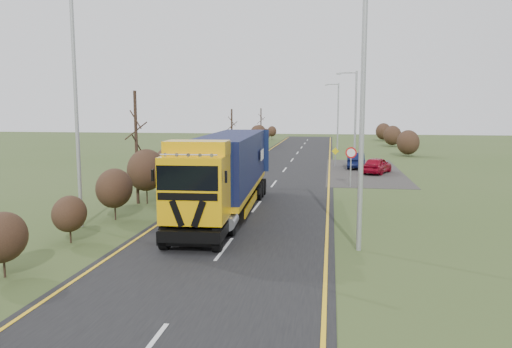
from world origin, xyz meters
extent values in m
plane|color=#3A4F22|center=(0.00, 0.00, 0.00)|extent=(160.00, 160.00, 0.00)
cube|color=black|center=(0.00, 10.00, 0.01)|extent=(8.00, 120.00, 0.02)
cube|color=#2D2A28|center=(6.50, 20.00, 0.01)|extent=(6.00, 18.00, 0.02)
cube|color=yellow|center=(-3.70, 10.00, 0.03)|extent=(0.12, 116.00, 0.01)
cube|color=yellow|center=(3.70, 10.00, 0.03)|extent=(0.12, 116.00, 0.01)
cube|color=silver|center=(0.00, -4.00, 0.03)|extent=(0.12, 3.00, 0.01)
cube|color=silver|center=(0.00, 4.00, 0.03)|extent=(0.12, 3.00, 0.01)
cube|color=silver|center=(0.00, 12.00, 0.03)|extent=(0.12, 3.00, 0.01)
cube|color=silver|center=(0.00, 20.00, 0.03)|extent=(0.12, 3.00, 0.01)
cube|color=silver|center=(0.00, 28.00, 0.03)|extent=(0.12, 3.00, 0.01)
cube|color=silver|center=(0.00, 36.00, 0.03)|extent=(0.12, 3.00, 0.01)
cube|color=silver|center=(0.00, 44.00, 0.03)|extent=(0.12, 3.00, 0.01)
cube|color=silver|center=(0.00, 52.00, 0.03)|extent=(0.12, 3.00, 0.01)
cube|color=silver|center=(0.00, 60.00, 0.03)|extent=(0.12, 3.00, 0.01)
ellipsoid|color=#322016|center=(-5.97, -8.00, 1.26)|extent=(1.34, 1.74, 1.54)
ellipsoid|color=#322016|center=(-6.02, -4.00, 1.14)|extent=(1.21, 1.57, 1.39)
ellipsoid|color=#322016|center=(-6.00, 0.00, 1.49)|extent=(1.58, 2.06, 1.82)
ellipsoid|color=#322016|center=(-5.98, 4.00, 1.84)|extent=(1.96, 2.55, 2.25)
ellipsoid|color=#322016|center=(-6.03, 8.00, 1.72)|extent=(1.83, 2.38, 2.10)
ellipsoid|color=#322016|center=(-5.95, 12.00, 1.28)|extent=(1.37, 1.78, 1.57)
ellipsoid|color=#322016|center=(-6.06, 16.00, 1.13)|extent=(1.20, 1.56, 1.38)
ellipsoid|color=#322016|center=(-5.92, 20.00, 1.46)|extent=(1.55, 2.02, 1.78)
ellipsoid|color=#322016|center=(-6.09, 24.00, 1.83)|extent=(1.95, 2.53, 2.24)
ellipsoid|color=#322016|center=(-5.90, 28.00, 1.74)|extent=(1.85, 2.41, 2.13)
ellipsoid|color=#322016|center=(-6.12, 32.00, 1.31)|extent=(1.40, 1.81, 1.61)
ellipsoid|color=#322016|center=(-5.87, 36.00, 1.12)|extent=(1.19, 1.55, 1.37)
ellipsoid|color=#322016|center=(-6.14, 40.00, 1.43)|extent=(1.52, 1.97, 1.75)
ellipsoid|color=#322016|center=(-5.84, 44.00, 1.81)|extent=(1.93, 2.51, 2.22)
ellipsoid|color=#322016|center=(-6.17, 48.00, 1.76)|extent=(1.88, 2.44, 2.16)
ellipsoid|color=#322016|center=(-5.82, 52.00, 1.34)|extent=(1.43, 1.85, 1.64)
ellipsoid|color=#322016|center=(-6.19, 56.00, 1.12)|extent=(1.19, 1.55, 1.37)
ellipsoid|color=#322016|center=(-5.80, 60.00, 1.40)|extent=(1.49, 1.93, 1.71)
cylinder|color=#2F2017|center=(-6.50, 4.00, 3.03)|extent=(0.18, 0.18, 6.05)
cylinder|color=#2F2017|center=(-6.50, 30.00, 2.53)|extent=(0.18, 0.18, 5.06)
cylinder|color=#2F2017|center=(-6.50, 52.00, 2.57)|extent=(0.18, 0.18, 5.15)
cube|color=black|center=(-1.14, -2.86, 0.65)|extent=(2.44, 4.39, 0.42)
cube|color=#EBAC0A|center=(-1.14, -3.70, 2.19)|extent=(2.43, 2.16, 2.43)
cube|color=black|center=(-1.14, -4.68, 0.51)|extent=(2.33, 0.22, 0.51)
cube|color=black|center=(-1.53, -4.74, 1.45)|extent=(0.56, 0.05, 1.00)
cube|color=black|center=(-0.75, -4.74, 1.45)|extent=(0.56, 0.05, 1.00)
cube|color=black|center=(-1.14, -4.71, 2.71)|extent=(2.19, 0.16, 0.89)
cube|color=black|center=(-1.14, -4.74, 2.05)|extent=(2.14, 0.13, 0.26)
cube|color=#EBAC0A|center=(-1.14, -3.38, 3.67)|extent=(2.39, 1.41, 0.52)
cylinder|color=silver|center=(-1.14, -4.50, 3.50)|extent=(2.05, 0.16, 0.06)
cube|color=black|center=(-2.48, -4.50, 2.75)|extent=(0.09, 0.12, 0.42)
cube|color=black|center=(0.19, -4.50, 2.75)|extent=(0.09, 0.12, 0.42)
cylinder|color=gray|center=(-2.22, -2.49, 0.70)|extent=(0.58, 1.24, 0.52)
cylinder|color=gray|center=(-0.07, -2.49, 0.70)|extent=(0.58, 1.24, 0.52)
cube|color=#CD9B0E|center=(-1.14, 3.20, 1.15)|extent=(2.88, 11.85, 0.22)
cube|color=black|center=(-1.14, 3.20, 2.54)|extent=(2.84, 11.48, 2.57)
cube|color=#0E193D|center=(-1.14, 8.91, 2.54)|extent=(2.31, 0.17, 2.57)
cube|color=#0E193D|center=(-1.14, -2.51, 2.54)|extent=(2.31, 0.17, 2.57)
cube|color=black|center=(-1.14, 6.74, 0.61)|extent=(2.30, 3.46, 0.33)
cube|color=#CD9B0E|center=(-2.28, 2.27, 0.51)|extent=(0.29, 5.13, 0.42)
cube|color=#CD9B0E|center=(0.00, 2.27, 0.51)|extent=(0.29, 5.13, 0.42)
cylinder|color=black|center=(-2.12, -4.36, 0.49)|extent=(0.34, 0.98, 0.97)
cylinder|color=black|center=(-0.16, -4.36, 0.49)|extent=(0.34, 0.98, 0.97)
cylinder|color=black|center=(-2.12, -2.02, 0.49)|extent=(0.34, 0.98, 0.97)
cylinder|color=black|center=(-0.16, -2.02, 0.49)|extent=(0.34, 0.98, 0.97)
cylinder|color=black|center=(-2.12, 5.90, 0.49)|extent=(0.34, 0.98, 0.97)
cylinder|color=black|center=(-0.16, 5.90, 0.49)|extent=(0.34, 0.98, 0.97)
cylinder|color=black|center=(-2.12, 6.84, 0.49)|extent=(0.34, 0.98, 0.97)
cylinder|color=black|center=(-0.16, 6.84, 0.49)|extent=(0.34, 0.98, 0.97)
cylinder|color=black|center=(-2.12, 7.77, 0.49)|extent=(0.34, 0.98, 0.97)
cylinder|color=black|center=(-0.16, 7.77, 0.49)|extent=(0.34, 0.98, 0.97)
imported|color=maroon|center=(7.43, 18.74, 0.65)|extent=(2.86, 4.08, 1.29)
imported|color=black|center=(5.91, 22.19, 0.67)|extent=(1.50, 4.10, 1.34)
cylinder|color=#9EA1A3|center=(4.85, -3.38, 4.89)|extent=(0.18, 0.18, 9.78)
cylinder|color=#9EA1A3|center=(5.80, 21.76, 4.11)|extent=(0.18, 0.18, 8.23)
cylinder|color=#9EA1A3|center=(5.07, 21.76, 8.09)|extent=(1.46, 0.12, 0.12)
cube|color=#9EA1A3|center=(4.34, 21.76, 8.00)|extent=(0.41, 0.16, 0.13)
cylinder|color=#9EA1A3|center=(4.60, 41.84, 4.11)|extent=(0.18, 0.18, 8.23)
cylinder|color=#9EA1A3|center=(3.87, 41.84, 8.09)|extent=(1.46, 0.12, 0.12)
cube|color=#9EA1A3|center=(3.14, 41.84, 8.00)|extent=(0.41, 0.16, 0.13)
cylinder|color=#9EA1A3|center=(-6.89, -1.48, 5.05)|extent=(0.16, 0.16, 10.10)
cylinder|color=#9EA1A3|center=(5.10, 11.61, 1.13)|extent=(0.08, 0.08, 2.25)
cylinder|color=red|center=(5.10, 11.58, 2.25)|extent=(0.72, 0.04, 0.72)
cylinder|color=white|center=(5.10, 11.56, 2.25)|extent=(0.54, 0.02, 0.54)
cylinder|color=#9EA1A3|center=(4.20, 23.11, 0.64)|extent=(0.08, 0.08, 1.28)
cube|color=#D6C30B|center=(4.20, 23.06, 1.37)|extent=(0.64, 0.04, 0.64)
camera|label=1|loc=(3.78, -21.35, 5.12)|focal=35.00mm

